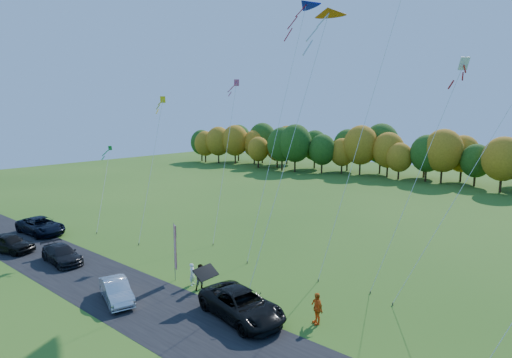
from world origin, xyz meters
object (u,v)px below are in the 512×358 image
Objects in this scene: silver_sedan at (116,291)px; feather_flag at (175,246)px; black_suv at (242,304)px; person_east at (317,308)px.

feather_flag reaches higher than silver_sedan.
black_suv is at bearing -7.76° from feather_flag.
person_east is at bearing -44.08° from silver_sedan.
silver_sedan is at bearing -125.25° from person_east.
person_east is at bearing -48.40° from black_suv.
silver_sedan is at bearing 125.48° from black_suv.
person_east is 11.24m from feather_flag.
black_suv is at bearing -46.17° from silver_sedan.
feather_flag is (-7.19, 0.98, 1.82)m from black_suv.
silver_sedan is 2.23× the size of person_east.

